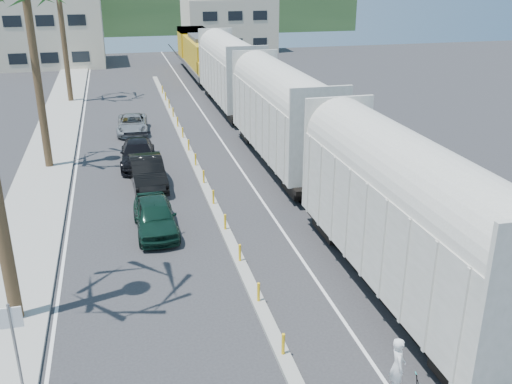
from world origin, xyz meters
TOP-DOWN VIEW (x-y plane):
  - sidewalk at (-8.50, 25.00)m, footprint 3.00×90.00m
  - rails at (5.00, 28.00)m, footprint 1.56×100.00m
  - median at (0.00, 19.96)m, footprint 0.45×60.00m
  - lane_markings at (-2.15, 25.00)m, footprint 9.42×90.00m
  - freight_train at (5.00, 25.13)m, footprint 3.00×60.94m
  - street_sign at (-7.30, 2.00)m, footprint 0.60×0.08m
  - buildings at (-6.41, 71.66)m, footprint 38.00×27.00m
  - car_lead at (-2.97, 11.81)m, footprint 2.00×4.48m
  - car_second at (-2.92, 17.62)m, footprint 2.16×4.97m
  - car_third at (-3.22, 21.29)m, footprint 2.52×5.11m
  - car_rear at (-3.23, 28.60)m, footprint 2.59×4.76m

SIDE VIEW (x-z plane):
  - lane_markings at x=-2.15m, z-range 0.00..0.01m
  - rails at x=5.00m, z-range 0.00..0.06m
  - sidewalk at x=-8.50m, z-range 0.00..0.15m
  - median at x=0.00m, z-range -0.34..0.51m
  - car_rear at x=-3.23m, z-range 0.00..1.26m
  - car_third at x=-3.22m, z-range 0.00..1.42m
  - car_lead at x=-2.97m, z-range 0.00..1.50m
  - car_second at x=-2.92m, z-range 0.00..1.58m
  - street_sign at x=-7.30m, z-range 0.47..3.47m
  - freight_train at x=5.00m, z-range -0.02..5.83m
  - buildings at x=-6.41m, z-range -0.64..9.36m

